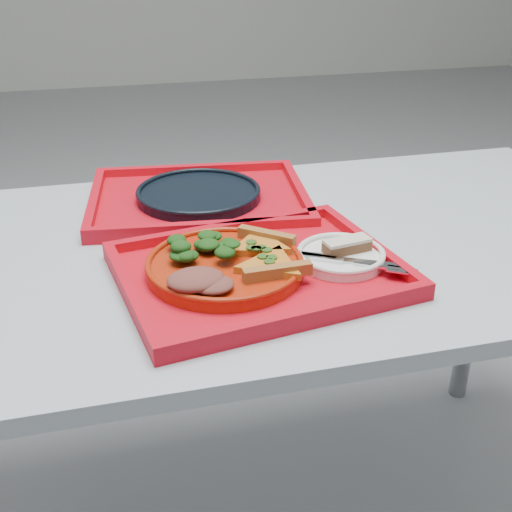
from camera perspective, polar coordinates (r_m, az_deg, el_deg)
The scene contains 13 objects.
table at distance 1.23m, azimuth -0.09°, elevation -1.85°, with size 1.60×0.80×0.75m.
tray_main at distance 1.07m, azimuth 0.23°, elevation -1.66°, with size 0.45×0.35×0.01m, color red.
tray_far at distance 1.37m, azimuth -5.10°, elevation 4.87°, with size 0.45×0.35×0.01m, color red.
dinner_plate at distance 1.06m, azimuth -2.78°, elevation -1.04°, with size 0.26×0.26×0.02m, color #A5230B.
side_plate at distance 1.11m, azimuth 7.53°, elevation -0.17°, with size 0.15×0.15×0.01m, color white.
navy_plate at distance 1.36m, azimuth -5.12°, elevation 5.42°, with size 0.26×0.26×0.02m, color black.
pizza_slice_a at distance 1.04m, azimuth 1.38°, elevation -0.60°, with size 0.13×0.11×0.02m, color orange, non-canonical shape.
pizza_slice_b at distance 1.10m, azimuth 0.28°, elevation 1.16°, with size 0.12×0.10×0.02m, color orange, non-canonical shape.
salad_heap at distance 1.08m, azimuth -4.47°, elevation 1.34°, with size 0.10×0.09×0.05m, color black.
meat_portion at distance 0.98m, azimuth -5.38°, elevation -2.11°, with size 0.09×0.07×0.03m, color brown.
dessert_bar at distance 1.11m, azimuth 8.09°, elevation 0.96°, with size 0.09×0.05×0.02m.
knife at distance 1.08m, azimuth 7.95°, elevation -0.28°, with size 0.18×0.02×0.01m, color silver.
fork at distance 1.07m, azimuth 8.59°, elevation -0.56°, with size 0.18×0.02×0.01m, color silver.
Camera 1 is at (-0.26, -1.05, 1.27)m, focal length 45.00 mm.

